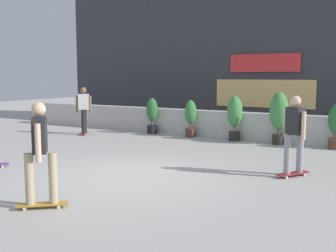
# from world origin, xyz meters

# --- Properties ---
(ground_plane) EXTENTS (48.00, 48.00, 0.00)m
(ground_plane) POSITION_xyz_m (0.00, 0.00, 0.00)
(ground_plane) COLOR #B2AFA8
(planter_wall) EXTENTS (18.00, 0.40, 0.90)m
(planter_wall) POSITION_xyz_m (0.00, 6.00, 0.45)
(planter_wall) COLOR beige
(planter_wall) RESTS_ON ground
(building_backdrop) EXTENTS (20.00, 2.08, 6.50)m
(building_backdrop) POSITION_xyz_m (-0.00, 10.00, 3.25)
(building_backdrop) COLOR #38383D
(building_backdrop) RESTS_ON ground
(potted_plant_0) EXTENTS (0.42, 0.42, 1.30)m
(potted_plant_0) POSITION_xyz_m (-3.12, 5.55, 0.72)
(potted_plant_0) COLOR black
(potted_plant_0) RESTS_ON ground
(potted_plant_1) EXTENTS (0.40, 0.40, 1.27)m
(potted_plant_1) POSITION_xyz_m (-1.53, 5.55, 0.70)
(potted_plant_1) COLOR brown
(potted_plant_1) RESTS_ON ground
(potted_plant_2) EXTENTS (0.49, 0.49, 1.45)m
(potted_plant_2) POSITION_xyz_m (0.08, 5.55, 0.84)
(potted_plant_2) COLOR #2D2823
(potted_plant_2) RESTS_ON ground
(potted_plant_3) EXTENTS (0.57, 0.57, 1.61)m
(potted_plant_3) POSITION_xyz_m (1.52, 5.55, 0.95)
(potted_plant_3) COLOR #2D2823
(potted_plant_3) RESTS_ON ground
(potted_plant_4) EXTENTS (0.41, 0.41, 1.29)m
(potted_plant_4) POSITION_xyz_m (3.15, 5.55, 0.72)
(potted_plant_4) COLOR brown
(potted_plant_4) RESTS_ON ground
(skater_by_wall_right) EXTENTS (0.58, 0.79, 1.70)m
(skater_by_wall_right) POSITION_xyz_m (2.95, 1.68, 0.94)
(skater_by_wall_right) COLOR maroon
(skater_by_wall_right) RESTS_ON ground
(skater_by_wall_left) EXTENTS (0.73, 0.68, 1.70)m
(skater_by_wall_left) POSITION_xyz_m (0.06, -2.49, 0.94)
(skater_by_wall_left) COLOR #BF8C26
(skater_by_wall_left) RESTS_ON ground
(skater_foreground) EXTENTS (0.63, 0.77, 1.70)m
(skater_foreground) POSITION_xyz_m (-5.10, 4.11, 0.94)
(skater_foreground) COLOR maroon
(skater_foreground) RESTS_ON ground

